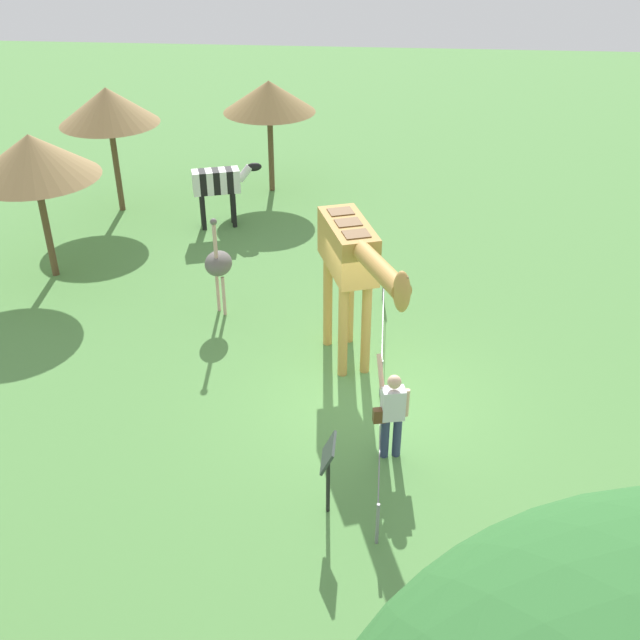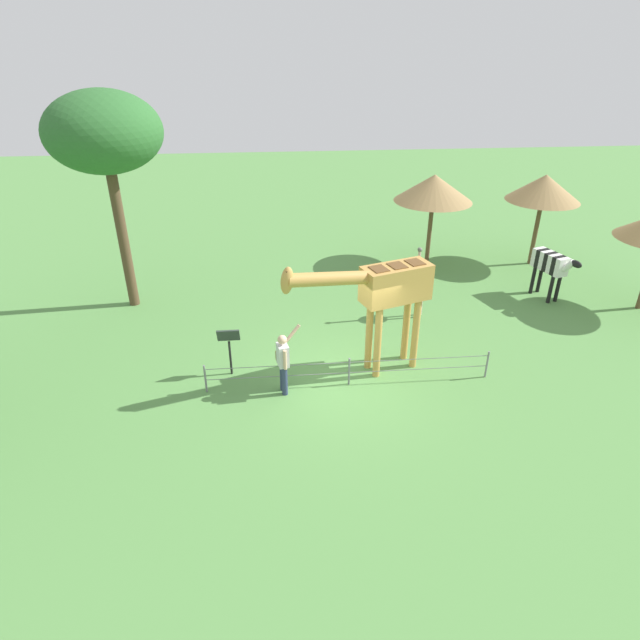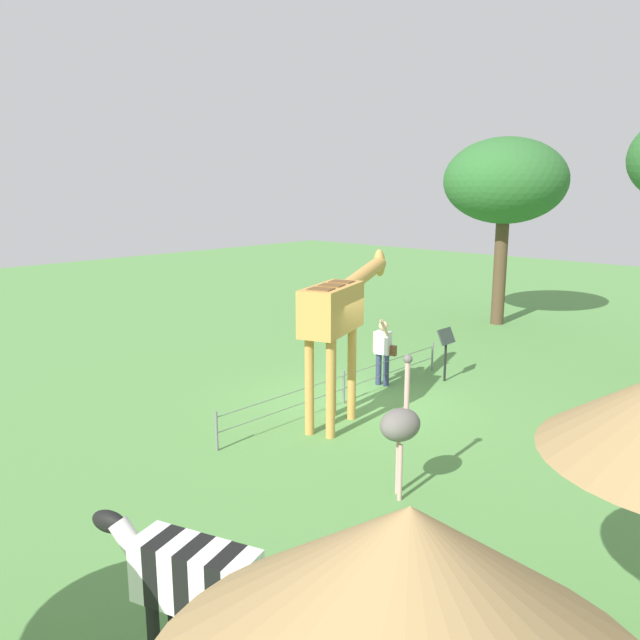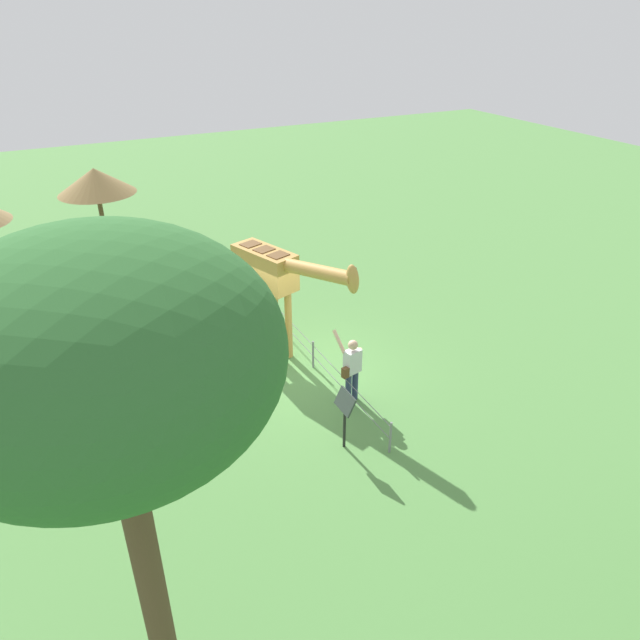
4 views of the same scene
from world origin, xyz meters
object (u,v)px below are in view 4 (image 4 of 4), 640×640
zebra (84,256)px  tree_east (104,360)px  ostrich (145,310)px  info_sign (345,409)px  shade_hut_far (96,181)px  giraffe (274,276)px  visitor (352,367)px

zebra → tree_east: (13.42, -0.78, 4.10)m
ostrich → zebra: bearing=-168.8°
zebra → info_sign: (10.06, 3.58, -0.21)m
zebra → shade_hut_far: (-2.65, 0.98, 1.56)m
giraffe → zebra: (-6.24, -3.72, -1.09)m
zebra → shade_hut_far: bearing=159.7°
shade_hut_far → zebra: bearing=-20.3°
visitor → ostrich: (-4.27, -3.60, 0.27)m
visitor → tree_east: tree_east is taller
giraffe → visitor: size_ratio=2.20×
giraffe → visitor: giraffe is taller
shade_hut_far → giraffe: bearing=17.2°
visitor → ostrich: 5.59m
shade_hut_far → visitor: bearing=17.1°
visitor → info_sign: 1.60m
visitor → shade_hut_far: 12.06m
giraffe → zebra: bearing=-149.2°
shade_hut_far → tree_east: tree_east is taller
giraffe → tree_east: size_ratio=0.59×
zebra → ostrich: size_ratio=0.80×
giraffe → ostrich: bearing=-121.9°
tree_east → visitor: bearing=131.6°
visitor → giraffe: bearing=-163.0°
giraffe → ostrich: giraffe is taller
giraffe → zebra: 7.35m
zebra → visitor: bearing=27.2°
zebra → ostrich: (4.47, 0.88, 0.01)m
visitor → shade_hut_far: (-11.39, -3.51, 1.82)m
shade_hut_far → tree_east: 16.36m
ostrich → info_sign: (5.59, 2.70, -0.23)m
shade_hut_far → tree_east: bearing=-6.2°
giraffe → info_sign: giraffe is taller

